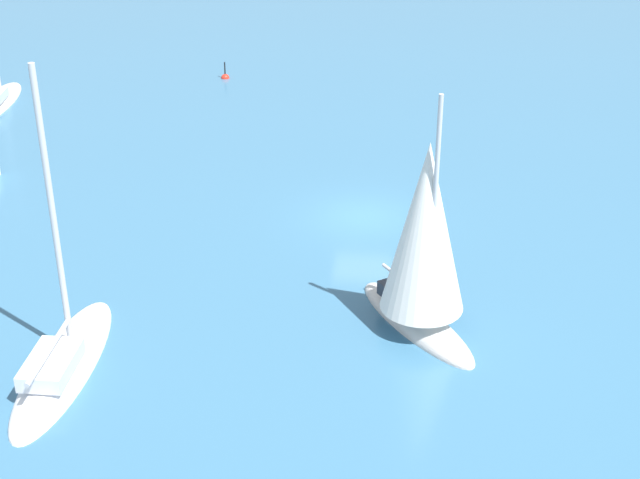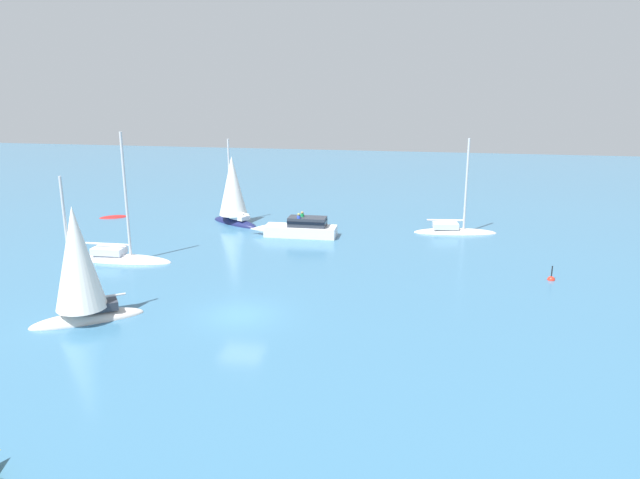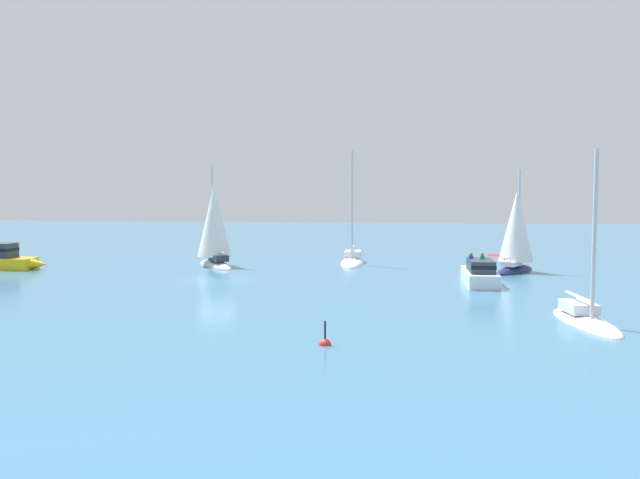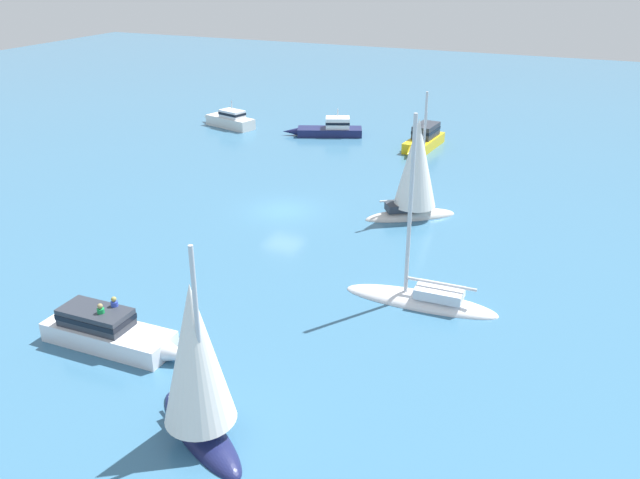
{
  "view_description": "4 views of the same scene",
  "coord_description": "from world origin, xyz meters",
  "px_view_note": "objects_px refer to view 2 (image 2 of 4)",
  "views": [
    {
      "loc": [
        -1.89,
        35.19,
        16.69
      ],
      "look_at": [
        1.5,
        3.32,
        0.52
      ],
      "focal_mm": 52.18,
      "sensor_mm": 36.0,
      "label": 1
    },
    {
      "loc": [
        -31.34,
        -10.29,
        13.37
      ],
      "look_at": [
        9.64,
        -2.92,
        2.08
      ],
      "focal_mm": 34.08,
      "sensor_mm": 36.0,
      "label": 2
    },
    {
      "loc": [
        12.71,
        -46.71,
        6.47
      ],
      "look_at": [
        6.26,
        8.66,
        2.26
      ],
      "focal_mm": 38.94,
      "sensor_mm": 36.0,
      "label": 3
    },
    {
      "loc": [
        37.3,
        18.94,
        16.29
      ],
      "look_at": [
        8.5,
        6.42,
        2.41
      ],
      "focal_mm": 37.02,
      "sensor_mm": 36.0,
      "label": 4
    }
  ],
  "objects_px": {
    "motor_cruiser": "(300,228)",
    "sloop": "(233,194)",
    "skiff": "(114,217)",
    "yacht": "(454,231)",
    "channel_buoy": "(551,280)",
    "sailboat": "(79,270)",
    "sloop_1": "(120,258)"
  },
  "relations": [
    {
      "from": "yacht",
      "to": "sloop",
      "type": "bearing_deg",
      "value": 172.64
    },
    {
      "from": "yacht",
      "to": "motor_cruiser",
      "type": "distance_m",
      "value": 13.59
    },
    {
      "from": "motor_cruiser",
      "to": "sailboat",
      "type": "bearing_deg",
      "value": 68.07
    },
    {
      "from": "sloop_1",
      "to": "sailboat",
      "type": "distance_m",
      "value": 11.96
    },
    {
      "from": "skiff",
      "to": "channel_buoy",
      "type": "height_order",
      "value": "channel_buoy"
    },
    {
      "from": "yacht",
      "to": "channel_buoy",
      "type": "xyz_separation_m",
      "value": [
        -11.83,
        -6.04,
        -0.17
      ]
    },
    {
      "from": "sloop",
      "to": "sailboat",
      "type": "height_order",
      "value": "sailboat"
    },
    {
      "from": "sloop_1",
      "to": "sailboat",
      "type": "height_order",
      "value": "sloop_1"
    },
    {
      "from": "yacht",
      "to": "channel_buoy",
      "type": "height_order",
      "value": "yacht"
    },
    {
      "from": "motor_cruiser",
      "to": "channel_buoy",
      "type": "xyz_separation_m",
      "value": [
        -8.32,
        -19.16,
        -0.7
      ]
    },
    {
      "from": "yacht",
      "to": "skiff",
      "type": "height_order",
      "value": "yacht"
    },
    {
      "from": "skiff",
      "to": "sailboat",
      "type": "bearing_deg",
      "value": 84.85
    },
    {
      "from": "yacht",
      "to": "motor_cruiser",
      "type": "xyz_separation_m",
      "value": [
        -3.51,
        13.12,
        0.53
      ]
    },
    {
      "from": "sloop_1",
      "to": "channel_buoy",
      "type": "relative_size",
      "value": 8.0
    },
    {
      "from": "sloop_1",
      "to": "motor_cruiser",
      "type": "xyz_separation_m",
      "value": [
        9.34,
        -11.69,
        0.54
      ]
    },
    {
      "from": "skiff",
      "to": "channel_buoy",
      "type": "relative_size",
      "value": 2.35
    },
    {
      "from": "sloop_1",
      "to": "channel_buoy",
      "type": "xyz_separation_m",
      "value": [
        1.02,
        -30.85,
        -0.16
      ]
    },
    {
      "from": "motor_cruiser",
      "to": "skiff",
      "type": "bearing_deg",
      "value": -11.44
    },
    {
      "from": "sailboat",
      "to": "channel_buoy",
      "type": "relative_size",
      "value": 7.01
    },
    {
      "from": "yacht",
      "to": "sloop",
      "type": "distance_m",
      "value": 20.29
    },
    {
      "from": "yacht",
      "to": "sloop",
      "type": "relative_size",
      "value": 1.04
    },
    {
      "from": "motor_cruiser",
      "to": "sloop",
      "type": "bearing_deg",
      "value": -26.87
    },
    {
      "from": "sailboat",
      "to": "sloop_1",
      "type": "bearing_deg",
      "value": -106.71
    },
    {
      "from": "yacht",
      "to": "sailboat",
      "type": "distance_m",
      "value": 32.03
    },
    {
      "from": "sloop",
      "to": "skiff",
      "type": "distance_m",
      "value": 12.65
    },
    {
      "from": "motor_cruiser",
      "to": "sailboat",
      "type": "relative_size",
      "value": 0.87
    },
    {
      "from": "skiff",
      "to": "channel_buoy",
      "type": "xyz_separation_m",
      "value": [
        -12.08,
        -38.49,
        0.02
      ]
    },
    {
      "from": "motor_cruiser",
      "to": "sloop_1",
      "type": "bearing_deg",
      "value": 38.19
    },
    {
      "from": "sloop",
      "to": "channel_buoy",
      "type": "distance_m",
      "value": 28.83
    },
    {
      "from": "skiff",
      "to": "channel_buoy",
      "type": "distance_m",
      "value": 40.34
    },
    {
      "from": "yacht",
      "to": "skiff",
      "type": "distance_m",
      "value": 32.45
    },
    {
      "from": "motor_cruiser",
      "to": "sailboat",
      "type": "distance_m",
      "value": 22.02
    }
  ]
}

